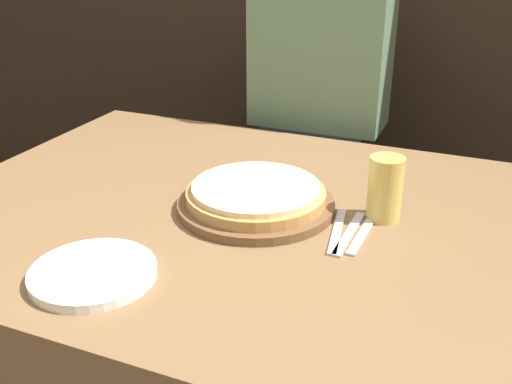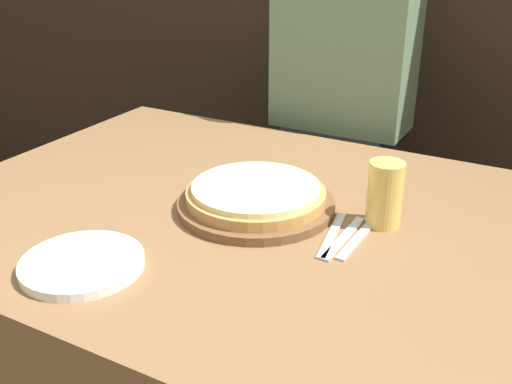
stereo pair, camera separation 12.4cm
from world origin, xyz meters
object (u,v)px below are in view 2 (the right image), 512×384
at_px(dinner_plate, 82,264).
at_px(fork, 332,235).
at_px(spoon, 356,241).
at_px(diner_person, 339,143).
at_px(dinner_knife, 344,238).
at_px(pizza_on_board, 256,198).
at_px(beer_glass, 385,191).

distance_m(dinner_plate, fork, 0.48).
bearing_deg(fork, dinner_plate, -136.90).
relative_size(spoon, diner_person, 0.13).
distance_m(spoon, diner_person, 0.79).
bearing_deg(dinner_knife, pizza_on_board, 170.47).
height_order(pizza_on_board, spoon, pizza_on_board).
distance_m(pizza_on_board, fork, 0.20).
bearing_deg(dinner_plate, pizza_on_board, 66.55).
height_order(pizza_on_board, diner_person, diner_person).
bearing_deg(diner_person, fork, -69.95).
xyz_separation_m(pizza_on_board, spoon, (0.24, -0.04, -0.02)).
xyz_separation_m(pizza_on_board, beer_glass, (0.26, 0.06, 0.05)).
bearing_deg(beer_glass, pizza_on_board, -166.85).
bearing_deg(diner_person, dinner_knife, -68.22).
distance_m(dinner_plate, dinner_knife, 0.50).
relative_size(beer_glass, spoon, 0.83).
height_order(beer_glass, spoon, beer_glass).
height_order(dinner_plate, diner_person, diner_person).
relative_size(pizza_on_board, fork, 1.76).
bearing_deg(pizza_on_board, diner_person, 95.95).
relative_size(fork, spoon, 1.18).
xyz_separation_m(dinner_plate, spoon, (0.40, 0.33, -0.01)).
xyz_separation_m(dinner_plate, fork, (0.35, 0.33, -0.01)).
distance_m(beer_glass, dinner_plate, 0.60).
bearing_deg(beer_glass, dinner_knife, -115.26).
bearing_deg(fork, pizza_on_board, 169.26).
bearing_deg(spoon, diner_person, 113.46).
distance_m(fork, dinner_knife, 0.03).
distance_m(beer_glass, fork, 0.14).
xyz_separation_m(fork, dinner_knife, (0.03, 0.00, 0.00)).
relative_size(beer_glass, diner_person, 0.10).
bearing_deg(diner_person, spoon, -66.54).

